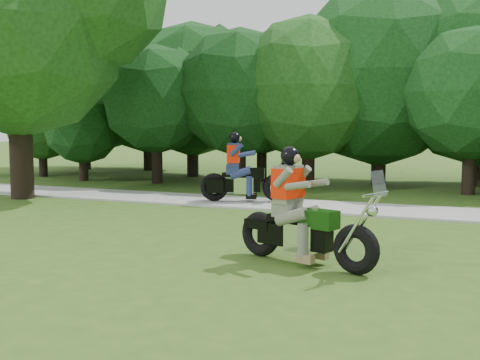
% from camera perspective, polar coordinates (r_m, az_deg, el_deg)
% --- Properties ---
extents(ground, '(100.00, 100.00, 0.00)m').
position_cam_1_polar(ground, '(8.16, 4.57, -10.73)').
color(ground, '#335618').
rests_on(ground, ground).
extents(walkway, '(60.00, 2.20, 0.06)m').
position_cam_1_polar(walkway, '(15.80, 13.72, -2.82)').
color(walkway, '#A5A5A0').
rests_on(walkway, ground).
extents(tree_line, '(39.88, 11.92, 7.50)m').
position_cam_1_polar(tree_line, '(22.07, 20.55, 8.68)').
color(tree_line, black).
rests_on(tree_line, ground).
extents(big_tree_west, '(8.64, 6.56, 9.96)m').
position_cam_1_polar(big_tree_west, '(19.62, -19.83, 15.42)').
color(big_tree_west, black).
rests_on(big_tree_west, ground).
extents(chopper_motorcycle, '(2.59, 1.28, 1.89)m').
position_cam_1_polar(chopper_motorcycle, '(9.72, 5.62, -3.88)').
color(chopper_motorcycle, black).
rests_on(chopper_motorcycle, ground).
extents(touring_motorcycle, '(2.48, 1.35, 1.95)m').
position_cam_1_polar(touring_motorcycle, '(16.80, -0.04, 0.36)').
color(touring_motorcycle, black).
rests_on(touring_motorcycle, walkway).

